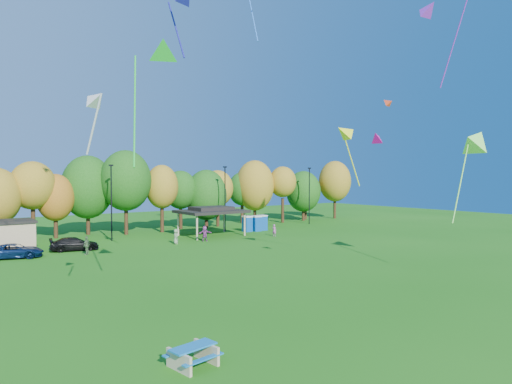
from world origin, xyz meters
TOP-DOWN VIEW (x-y plane):
  - ground at (0.00, 0.00)m, footprint 160.00×160.00m
  - tree_line at (-1.03, 45.51)m, footprint 93.57×10.55m
  - lamp_posts at (2.00, 40.00)m, footprint 64.50×0.25m
  - pavilion at (14.00, 37.00)m, footprint 8.20×6.20m
  - porta_potties at (21.52, 37.63)m, footprint 3.75×1.47m
  - picnic_table at (-7.43, 2.37)m, footprint 2.16×1.88m
  - car_c at (-9.26, 33.86)m, footprint 5.40×3.62m
  - car_d at (-3.55, 35.13)m, footprint 5.07×2.84m
  - far_person_0 at (-3.22, 31.87)m, footprint 1.09×1.04m
  - far_person_1 at (10.74, 33.05)m, footprint 1.77×0.77m
  - far_person_3 at (20.15, 31.65)m, footprint 0.54×0.66m
  - far_person_5 at (6.97, 33.06)m, footprint 0.70×0.92m
  - kite_1 at (19.42, 4.99)m, footprint 4.89×2.36m
  - kite_2 at (10.31, 7.53)m, footprint 1.53×1.35m
  - kite_7 at (12.69, 12.89)m, footprint 3.42×1.93m
  - kite_11 at (-9.17, 8.89)m, footprint 1.42×2.12m
  - kite_13 at (28.06, 20.47)m, footprint 1.33×1.60m
  - kite_14 at (-5.55, 9.10)m, footprint 2.68×4.45m
  - kite_15 at (21.80, 10.91)m, footprint 1.82×4.95m

SIDE VIEW (x-z plane):
  - ground at x=0.00m, z-range 0.00..0.00m
  - picnic_table at x=-7.43m, z-range 0.07..0.90m
  - car_c at x=-9.26m, z-range 0.00..1.38m
  - car_d at x=-3.55m, z-range 0.00..1.39m
  - far_person_3 at x=20.15m, z-range 0.00..1.54m
  - far_person_5 at x=6.97m, z-range 0.00..1.69m
  - far_person_0 at x=-3.22m, z-range 0.00..1.82m
  - far_person_1 at x=10.74m, z-range 0.00..1.85m
  - porta_potties at x=21.52m, z-range 0.01..2.19m
  - pavilion at x=14.00m, z-range 1.34..5.11m
  - lamp_posts at x=2.00m, z-range 0.36..9.45m
  - tree_line at x=-1.03m, z-range 0.34..11.49m
  - kite_2 at x=10.31m, z-range 9.89..11.18m
  - kite_1 at x=19.42m, z-range 6.59..14.56m
  - kite_7 at x=12.69m, z-range 8.62..14.19m
  - kite_11 at x=-9.17m, z-range 9.77..13.19m
  - kite_14 at x=-5.55m, z-range 10.78..18.39m
  - kite_13 at x=28.06m, z-range 15.70..17.11m
  - kite_15 at x=21.80m, z-range 18.84..27.30m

